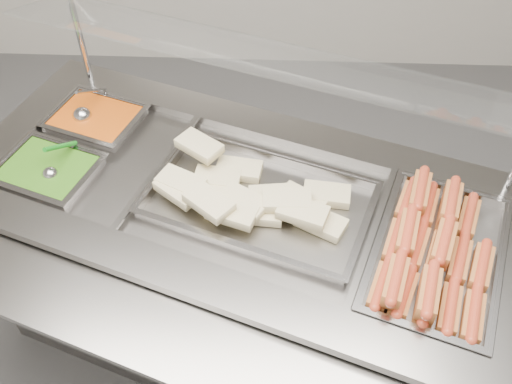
{
  "coord_description": "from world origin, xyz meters",
  "views": [
    {
      "loc": [
        0.0,
        -0.82,
        2.24
      ],
      "look_at": [
        -0.05,
        0.4,
        0.92
      ],
      "focal_mm": 40.0,
      "sensor_mm": 36.0,
      "label": 1
    }
  ],
  "objects_px": {
    "steam_counter": "(244,273)",
    "serving_spoon": "(53,169)",
    "pan_hotdogs": "(435,260)",
    "pan_wraps": "(259,203)",
    "ladle": "(83,115)",
    "sneeze_guard": "(268,59)"
  },
  "relations": [
    {
      "from": "pan_hotdogs",
      "to": "serving_spoon",
      "type": "bearing_deg",
      "value": 167.05
    },
    {
      "from": "sneeze_guard",
      "to": "ladle",
      "type": "height_order",
      "value": "sneeze_guard"
    },
    {
      "from": "ladle",
      "to": "serving_spoon",
      "type": "xyz_separation_m",
      "value": [
        -0.03,
        -0.29,
        0.0
      ]
    },
    {
      "from": "steam_counter",
      "to": "ladle",
      "type": "height_order",
      "value": "ladle"
    },
    {
      "from": "steam_counter",
      "to": "sneeze_guard",
      "type": "relative_size",
      "value": 1.24
    },
    {
      "from": "steam_counter",
      "to": "ladle",
      "type": "distance_m",
      "value": 0.84
    },
    {
      "from": "ladle",
      "to": "sneeze_guard",
      "type": "bearing_deg",
      "value": -12.52
    },
    {
      "from": "pan_hotdogs",
      "to": "ladle",
      "type": "distance_m",
      "value": 1.32
    },
    {
      "from": "ladle",
      "to": "serving_spoon",
      "type": "distance_m",
      "value": 0.29
    },
    {
      "from": "sneeze_guard",
      "to": "pan_wraps",
      "type": "xyz_separation_m",
      "value": [
        -0.02,
        -0.23,
        -0.39
      ]
    },
    {
      "from": "pan_wraps",
      "to": "serving_spoon",
      "type": "distance_m",
      "value": 0.69
    },
    {
      "from": "steam_counter",
      "to": "serving_spoon",
      "type": "height_order",
      "value": "serving_spoon"
    },
    {
      "from": "steam_counter",
      "to": "pan_hotdogs",
      "type": "height_order",
      "value": "pan_hotdogs"
    },
    {
      "from": "steam_counter",
      "to": "ladle",
      "type": "bearing_deg",
      "value": 149.36
    },
    {
      "from": "steam_counter",
      "to": "ladle",
      "type": "xyz_separation_m",
      "value": [
        -0.6,
        0.36,
        0.46
      ]
    },
    {
      "from": "steam_counter",
      "to": "pan_wraps",
      "type": "xyz_separation_m",
      "value": [
        0.06,
        -0.02,
        0.43
      ]
    },
    {
      "from": "pan_hotdogs",
      "to": "pan_wraps",
      "type": "distance_m",
      "value": 0.57
    },
    {
      "from": "pan_wraps",
      "to": "steam_counter",
      "type": "bearing_deg",
      "value": 160.16
    },
    {
      "from": "ladle",
      "to": "serving_spoon",
      "type": "bearing_deg",
      "value": -95.83
    },
    {
      "from": "pan_hotdogs",
      "to": "pan_wraps",
      "type": "bearing_deg",
      "value": 160.16
    },
    {
      "from": "sneeze_guard",
      "to": "serving_spoon",
      "type": "height_order",
      "value": "sneeze_guard"
    },
    {
      "from": "pan_hotdogs",
      "to": "pan_wraps",
      "type": "height_order",
      "value": "same"
    }
  ]
}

